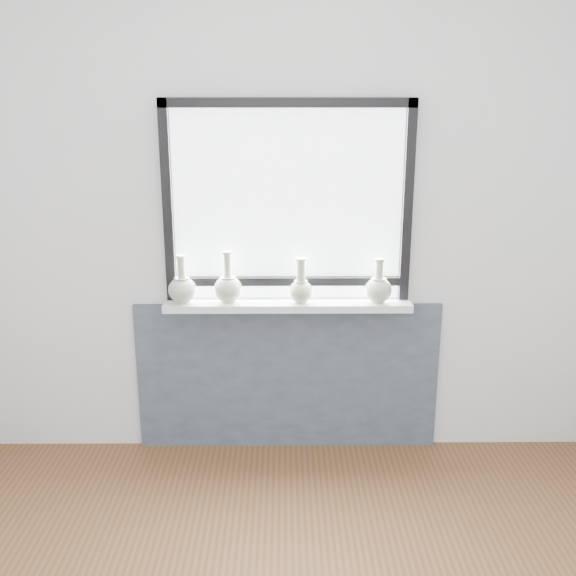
{
  "coord_description": "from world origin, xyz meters",
  "views": [
    {
      "loc": [
        -0.02,
        -1.57,
        1.91
      ],
      "look_at": [
        0.0,
        1.55,
        1.02
      ],
      "focal_mm": 40.0,
      "sensor_mm": 36.0,
      "label": 1
    }
  ],
  "objects_px": {
    "vase_a": "(182,288)",
    "vase_d": "(378,288)",
    "vase_c": "(301,288)",
    "windowsill": "(288,305)",
    "vase_b": "(228,287)"
  },
  "relations": [
    {
      "from": "vase_a",
      "to": "vase_b",
      "type": "bearing_deg",
      "value": 1.53
    },
    {
      "from": "windowsill",
      "to": "vase_b",
      "type": "height_order",
      "value": "vase_b"
    },
    {
      "from": "windowsill",
      "to": "vase_d",
      "type": "height_order",
      "value": "vase_d"
    },
    {
      "from": "vase_b",
      "to": "vase_c",
      "type": "bearing_deg",
      "value": -1.73
    },
    {
      "from": "vase_b",
      "to": "vase_c",
      "type": "relative_size",
      "value": 1.14
    },
    {
      "from": "windowsill",
      "to": "vase_a",
      "type": "bearing_deg",
      "value": -178.62
    },
    {
      "from": "windowsill",
      "to": "vase_b",
      "type": "relative_size",
      "value": 4.79
    },
    {
      "from": "windowsill",
      "to": "vase_c",
      "type": "distance_m",
      "value": 0.12
    },
    {
      "from": "windowsill",
      "to": "vase_c",
      "type": "height_order",
      "value": "vase_c"
    },
    {
      "from": "vase_c",
      "to": "windowsill",
      "type": "bearing_deg",
      "value": 164.83
    },
    {
      "from": "vase_a",
      "to": "vase_b",
      "type": "distance_m",
      "value": 0.24
    },
    {
      "from": "vase_c",
      "to": "vase_d",
      "type": "relative_size",
      "value": 1.02
    },
    {
      "from": "vase_c",
      "to": "vase_a",
      "type": "bearing_deg",
      "value": 179.52
    },
    {
      "from": "vase_a",
      "to": "vase_d",
      "type": "distance_m",
      "value": 1.04
    },
    {
      "from": "vase_a",
      "to": "windowsill",
      "type": "bearing_deg",
      "value": 1.38
    }
  ]
}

